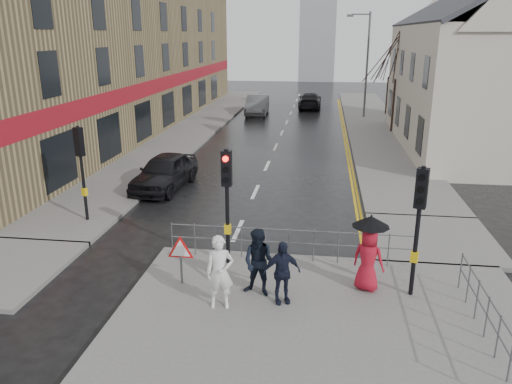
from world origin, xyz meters
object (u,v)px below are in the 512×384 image
(pedestrian_d, at_px, (282,272))
(car_mid, at_px, (257,105))
(pedestrian_a, at_px, (220,272))
(pedestrian_with_umbrella, at_px, (369,250))
(car_parked, at_px, (165,172))
(pedestrian_b, at_px, (259,263))

(pedestrian_d, height_order, car_mid, pedestrian_d)
(pedestrian_a, xyz_separation_m, pedestrian_with_umbrella, (3.61, 1.38, 0.19))
(pedestrian_with_umbrella, xyz_separation_m, car_mid, (-6.87, 29.85, -0.45))
(pedestrian_d, relative_size, car_parked, 0.36)
(pedestrian_d, distance_m, car_parked, 11.02)
(pedestrian_a, bearing_deg, pedestrian_d, 5.06)
(pedestrian_a, relative_size, car_parked, 0.41)
(pedestrian_a, height_order, pedestrian_with_umbrella, pedestrian_with_umbrella)
(pedestrian_d, xyz_separation_m, car_mid, (-4.71, 30.80, -0.15))
(pedestrian_b, xyz_separation_m, car_mid, (-4.11, 30.50, -0.22))
(pedestrian_d, xyz_separation_m, car_parked, (-5.93, 9.29, -0.18))
(pedestrian_a, bearing_deg, pedestrian_b, 29.17)
(car_parked, bearing_deg, pedestrian_b, -53.40)
(pedestrian_with_umbrella, distance_m, car_parked, 11.62)
(pedestrian_a, distance_m, car_parked, 10.70)
(pedestrian_a, relative_size, pedestrian_with_umbrella, 0.90)
(car_parked, bearing_deg, car_mid, 92.63)
(pedestrian_b, relative_size, pedestrian_with_umbrella, 0.87)
(pedestrian_with_umbrella, distance_m, pedestrian_d, 2.38)
(pedestrian_with_umbrella, distance_m, car_mid, 30.63)
(pedestrian_with_umbrella, xyz_separation_m, pedestrian_d, (-2.15, -0.95, -0.31))
(pedestrian_with_umbrella, bearing_deg, pedestrian_a, -159.11)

